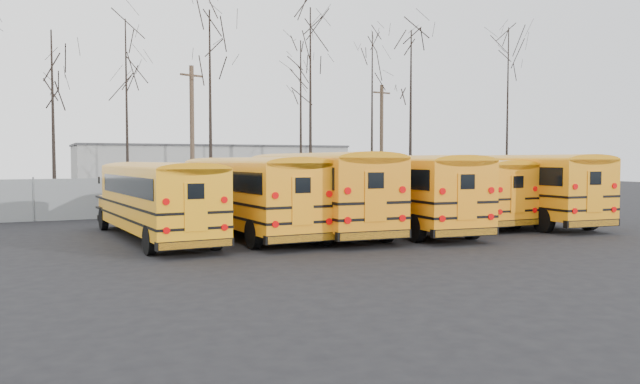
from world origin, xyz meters
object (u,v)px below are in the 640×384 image
bus_a (156,194)px  bus_c (315,185)px  utility_pole_left (192,136)px  utility_pole_right (381,142)px  bus_b (247,189)px  bus_d (398,186)px  bus_e (444,186)px  bus_f (510,183)px

bus_a → bus_c: size_ratio=0.89×
bus_c → utility_pole_left: utility_pole_left is taller
bus_a → utility_pole_right: utility_pole_right is taller
bus_b → utility_pole_left: 13.12m
bus_d → bus_e: size_ratio=1.07×
bus_e → utility_pole_right: utility_pole_right is taller
bus_f → utility_pole_right: size_ratio=1.41×
bus_b → utility_pole_left: size_ratio=1.33×
bus_d → utility_pole_left: (-5.22, 13.73, 2.41)m
utility_pole_left → bus_a: bearing=-128.6°
bus_d → utility_pole_right: bearing=66.0°
bus_b → bus_d: size_ratio=0.97×
bus_a → utility_pole_right: bearing=35.9°
bus_b → bus_c: 2.78m
bus_c → bus_f: (9.64, -0.35, -0.04)m
bus_c → bus_f: bus_c is taller
bus_d → bus_f: (6.22, 0.36, 0.03)m
bus_d → bus_e: 3.83m
bus_c → bus_d: bus_c is taller
bus_c → utility_pole_right: utility_pole_right is taller
utility_pole_left → utility_pole_right: 14.19m
bus_c → utility_pole_left: (-1.80, 13.03, 2.35)m
bus_b → bus_c: size_ratio=0.94×
bus_b → bus_d: bearing=-10.6°
bus_e → utility_pole_left: size_ratio=1.28×
bus_a → bus_d: size_ratio=0.91×
bus_a → bus_f: size_ratio=0.90×
bus_f → utility_pole_right: (2.54, 15.80, 2.31)m
bus_b → bus_f: 12.42m
bus_d → bus_f: bearing=7.8°
bus_a → utility_pole_right: 24.09m
bus_a → bus_d: (9.63, -0.79, 0.15)m
bus_f → utility_pole_left: (-11.44, 13.37, 2.38)m
bus_b → bus_e: bus_b is taller
utility_pole_right → bus_a: bearing=-148.6°
bus_d → bus_e: bus_d is taller
bus_e → utility_pole_left: utility_pole_left is taller
bus_c → bus_e: (6.89, 0.92, -0.17)m
bus_a → utility_pole_left: size_ratio=1.26×
bus_f → utility_pole_left: 17.76m
bus_f → bus_c: bearing=-178.4°
utility_pole_right → bus_b: bearing=-142.9°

